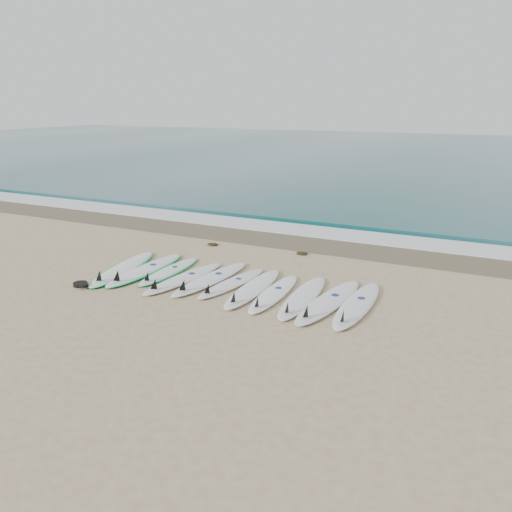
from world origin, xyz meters
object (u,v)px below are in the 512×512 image
at_px(leash_coil, 81,284).
at_px(surfboard_5, 231,284).
at_px(surfboard_10, 356,305).
at_px(surfboard_0, 122,269).

bearing_deg(leash_coil, surfboard_5, 26.01).
bearing_deg(leash_coil, surfboard_10, 13.55).
bearing_deg(surfboard_10, leash_coil, -164.80).
height_order(surfboard_0, surfboard_5, surfboard_0).
xyz_separation_m(surfboard_0, surfboard_5, (2.95, 0.22, -0.00)).
bearing_deg(surfboard_5, surfboard_0, -166.26).
bearing_deg(surfboard_10, surfboard_5, -179.32).
bearing_deg(leash_coil, surfboard_0, 84.12).
distance_m(surfboard_0, surfboard_5, 2.96).
bearing_deg(surfboard_0, surfboard_10, -8.09).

